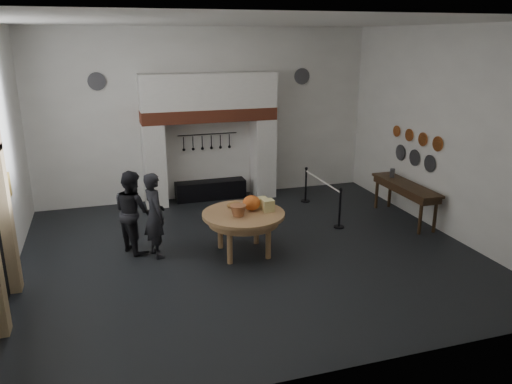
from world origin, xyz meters
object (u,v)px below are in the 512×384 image
object	(u,v)px
side_table	(406,185)
barrier_post_near	(340,209)
visitor_far	(133,211)
visitor_near	(155,215)
barrier_post_far	(306,186)
work_table	(244,214)
iron_range	(211,190)

from	to	relation	value
side_table	barrier_post_near	size ratio (longest dim) A/B	2.44
visitor_far	side_table	distance (m)	6.34
visitor_near	barrier_post_far	world-z (taller)	visitor_near
visitor_near	visitor_far	world-z (taller)	visitor_near
work_table	iron_range	bearing A→B (deg)	87.99
iron_range	visitor_far	xyz separation A→B (m)	(-2.24, -2.91, 0.60)
visitor_far	barrier_post_near	xyz separation A→B (m)	(4.62, -0.10, -0.40)
barrier_post_near	barrier_post_far	xyz separation A→B (m)	(0.00, 2.00, 0.00)
side_table	barrier_post_far	distance (m)	2.65
iron_range	work_table	bearing A→B (deg)	-92.01
visitor_far	visitor_near	bearing A→B (deg)	-161.74
iron_range	barrier_post_far	xyz separation A→B (m)	(2.38, -1.01, 0.20)
iron_range	visitor_far	bearing A→B (deg)	-127.64
work_table	barrier_post_far	xyz separation A→B (m)	(2.51, 2.71, -0.39)
iron_range	barrier_post_far	world-z (taller)	barrier_post_far
side_table	barrier_post_far	xyz separation A→B (m)	(-1.72, 1.97, -0.42)
work_table	barrier_post_near	world-z (taller)	barrier_post_near
iron_range	barrier_post_near	size ratio (longest dim) A/B	2.11
iron_range	barrier_post_near	xyz separation A→B (m)	(2.38, -3.01, 0.20)
work_table	visitor_near	distance (m)	1.76
work_table	visitor_far	xyz separation A→B (m)	(-2.11, 0.81, 0.01)
work_table	side_table	bearing A→B (deg)	9.84
visitor_near	barrier_post_far	size ratio (longest dim) A/B	1.93
visitor_far	barrier_post_far	size ratio (longest dim) A/B	1.89
barrier_post_near	barrier_post_far	world-z (taller)	same
work_table	barrier_post_far	bearing A→B (deg)	47.18
work_table	barrier_post_far	world-z (taller)	barrier_post_far
work_table	barrier_post_near	xyz separation A→B (m)	(2.51, 0.71, -0.39)
iron_range	barrier_post_near	bearing A→B (deg)	-51.74
iron_range	work_table	xyz separation A→B (m)	(-0.13, -3.72, 0.59)
visitor_near	barrier_post_near	xyz separation A→B (m)	(4.22, 0.30, -0.42)
barrier_post_far	iron_range	bearing A→B (deg)	156.92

